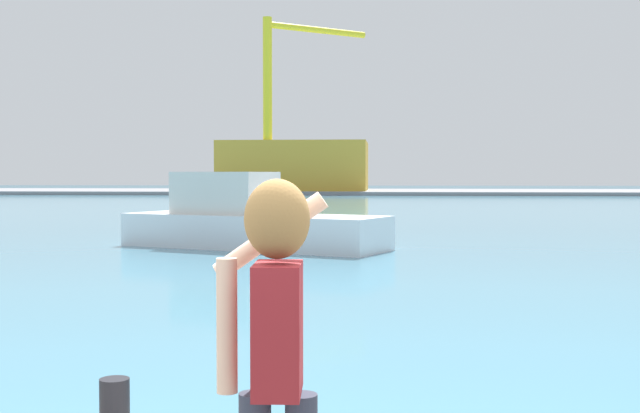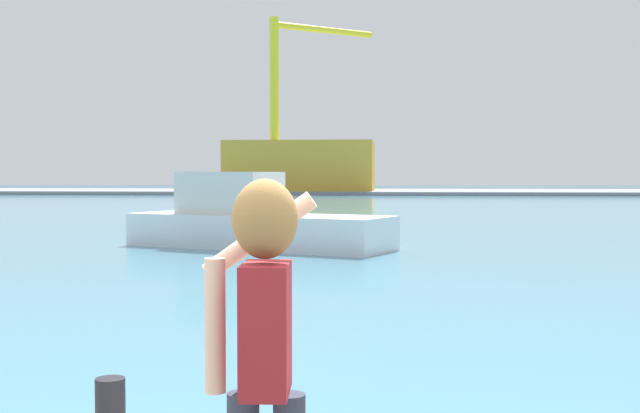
# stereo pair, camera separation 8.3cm
# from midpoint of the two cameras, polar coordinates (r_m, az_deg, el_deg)

# --- Properties ---
(ground_plane) EXTENTS (220.00, 220.00, 0.00)m
(ground_plane) POSITION_cam_midpoint_polar(r_m,az_deg,el_deg) (53.79, 3.89, -0.14)
(ground_plane) COLOR #334751
(harbor_water) EXTENTS (140.00, 100.00, 0.02)m
(harbor_water) POSITION_cam_midpoint_polar(r_m,az_deg,el_deg) (55.79, 3.92, -0.05)
(harbor_water) COLOR teal
(harbor_water) RESTS_ON ground_plane
(far_shore_dock) EXTENTS (140.00, 20.00, 0.40)m
(far_shore_dock) POSITION_cam_midpoint_polar(r_m,az_deg,el_deg) (95.76, 4.24, 1.02)
(far_shore_dock) COLOR gray
(far_shore_dock) RESTS_ON ground_plane
(person_photographer) EXTENTS (0.53, 0.55, 1.74)m
(person_photographer) POSITION_cam_midpoint_polar(r_m,az_deg,el_deg) (3.57, -3.78, -8.97)
(person_photographer) COLOR #2D3342
(person_photographer) RESTS_ON quay_promenade
(harbor_bollard) EXTENTS (0.20, 0.20, 0.37)m
(harbor_bollard) POSITION_cam_midpoint_polar(r_m,az_deg,el_deg) (5.95, -14.41, -13.18)
(harbor_bollard) COLOR black
(harbor_bollard) RESTS_ON quay_promenade
(boat_moored) EXTENTS (8.47, 5.42, 2.29)m
(boat_moored) POSITION_cam_midpoint_polar(r_m,az_deg,el_deg) (24.94, -5.21, -1.04)
(boat_moored) COLOR white
(boat_moored) RESTS_ON harbor_water
(warehouse_left) EXTENTS (16.53, 11.93, 5.58)m
(warehouse_left) POSITION_cam_midpoint_polar(r_m,az_deg,el_deg) (95.17, -1.75, 2.81)
(warehouse_left) COLOR gold
(warehouse_left) RESTS_ON far_shore_dock
(port_crane) EXTENTS (10.96, 8.52, 18.92)m
(port_crane) POSITION_cam_midpoint_polar(r_m,az_deg,el_deg) (91.66, -2.79, 8.37)
(port_crane) COLOR yellow
(port_crane) RESTS_ON far_shore_dock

